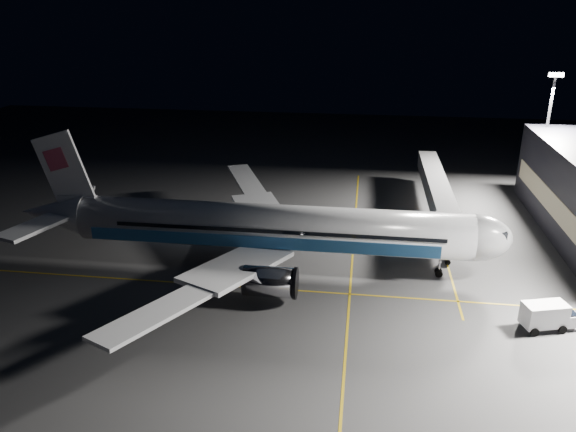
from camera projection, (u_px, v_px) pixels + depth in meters
The scene contains 12 objects.
ground at pixel (272, 266), 70.82m from camera, with size 200.00×200.00×0.00m, color #4C4C4F.
guide_line_main at pixel (352, 270), 69.54m from camera, with size 0.25×80.00×0.01m, color gold.
guide_line_cross at pixel (264, 288), 65.29m from camera, with size 70.00×0.25×0.01m, color gold.
guide_line_side at pixel (441, 243), 77.23m from camera, with size 0.25×40.00×0.01m, color gold.
airliner at pixel (263, 227), 69.08m from camera, with size 61.48×54.22×16.64m.
jet_bridge at pixel (438, 193), 83.00m from camera, with size 3.60×34.40×6.30m.
floodlight_mast_north at pixel (547, 125), 90.71m from camera, with size 2.40×0.68×20.70m.
service_truck at pixel (549, 315), 56.87m from camera, with size 5.99×3.73×2.87m.
baggage_tug at pixel (208, 214), 85.21m from camera, with size 3.33×3.02×1.98m.
safety_cone_a at pixel (248, 248), 74.89m from camera, with size 0.44×0.44×0.66m, color #FF420A.
safety_cone_b at pixel (297, 230), 80.82m from camera, with size 0.45×0.45×0.68m, color #FF420A.
safety_cone_c at pixel (300, 235), 79.32m from camera, with size 0.36×0.36×0.55m, color #FF420A.
Camera 1 is at (10.74, -62.80, 31.63)m, focal length 35.00 mm.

